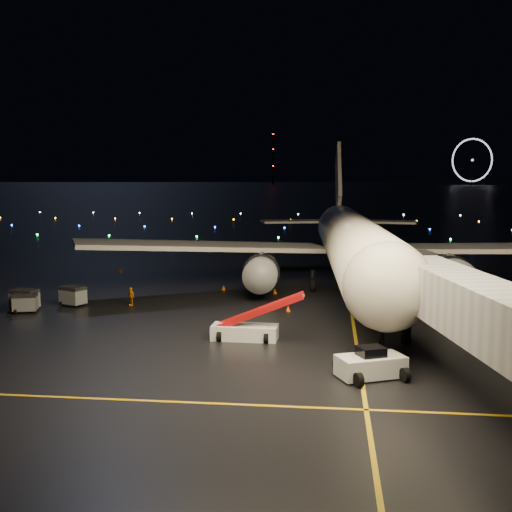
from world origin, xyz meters
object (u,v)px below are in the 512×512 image
object	(u,v)px
baggage_cart_1	(73,296)
pushback_tug	(371,362)
crew_c	(131,296)
airliner	(352,211)
baggage_cart_0	(25,303)
belt_loader	(245,317)
baggage_cart_2	(25,300)

from	to	relation	value
baggage_cart_1	pushback_tug	bearing A→B (deg)	-12.17
crew_c	pushback_tug	bearing A→B (deg)	-2.32
airliner	baggage_cart_0	xyz separation A→B (m)	(-28.43, -15.42, -7.30)
belt_loader	crew_c	world-z (taller)	belt_loader
airliner	crew_c	size ratio (longest dim) A/B	34.29
baggage_cart_1	baggage_cart_2	world-z (taller)	baggage_cart_2
pushback_tug	baggage_cart_1	bearing A→B (deg)	120.66
airliner	pushback_tug	size ratio (longest dim) A/B	14.73
baggage_cart_1	baggage_cart_0	bearing A→B (deg)	-110.20
airliner	crew_c	xyz separation A→B (m)	(-20.22, -11.42, -7.30)
baggage_cart_2	baggage_cart_0	bearing A→B (deg)	-52.17
belt_loader	baggage_cart_1	bearing A→B (deg)	151.45
airliner	crew_c	bearing A→B (deg)	-153.50
pushback_tug	airliner	bearing A→B (deg)	66.09
pushback_tug	belt_loader	distance (m)	11.62
pushback_tug	belt_loader	world-z (taller)	belt_loader
baggage_cart_0	baggage_cart_2	distance (m)	1.06
crew_c	baggage_cart_1	world-z (taller)	baggage_cart_1
pushback_tug	baggage_cart_0	xyz separation A→B (m)	(-28.70, 14.73, -0.10)
baggage_cart_1	belt_loader	bearing A→B (deg)	-7.74
belt_loader	baggage_cart_2	world-z (taller)	belt_loader
airliner	pushback_tug	world-z (taller)	airliner
airliner	baggage_cart_0	distance (m)	33.15
pushback_tug	crew_c	world-z (taller)	pushback_tug
belt_loader	baggage_cart_0	world-z (taller)	belt_loader
pushback_tug	baggage_cart_0	size ratio (longest dim) A/B	1.99
belt_loader	crew_c	bearing A→B (deg)	139.59
crew_c	airliner	bearing A→B (deg)	69.55
pushback_tug	crew_c	distance (m)	27.77
pushback_tug	crew_c	bearing A→B (deg)	113.15
pushback_tug	belt_loader	xyz separation A→B (m)	(-8.54, 7.84, 0.76)
pushback_tug	baggage_cart_1	xyz separation A→B (m)	(-25.72, 17.94, -0.03)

